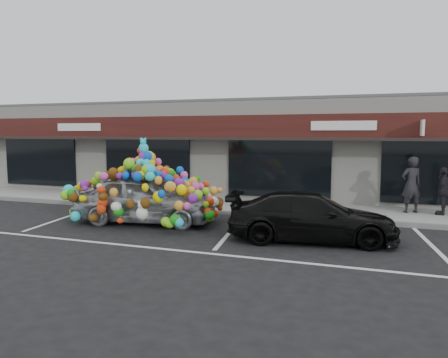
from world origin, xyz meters
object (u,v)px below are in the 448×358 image
(black_sedan, at_px, (312,217))
(pedestrian_c, at_px, (443,191))
(toy_car, at_px, (145,194))
(pedestrian_a, at_px, (411,185))

(black_sedan, bearing_deg, pedestrian_c, -48.38)
(toy_car, bearing_deg, pedestrian_c, -74.86)
(black_sedan, bearing_deg, toy_car, 74.98)
(toy_car, bearing_deg, black_sedan, -104.31)
(pedestrian_c, bearing_deg, black_sedan, -28.15)
(pedestrian_a, bearing_deg, black_sedan, 32.20)
(toy_car, height_order, pedestrian_a, toy_car)
(pedestrian_a, height_order, pedestrian_c, pedestrian_a)
(pedestrian_a, distance_m, pedestrian_c, 0.99)
(toy_car, distance_m, pedestrian_a, 8.97)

